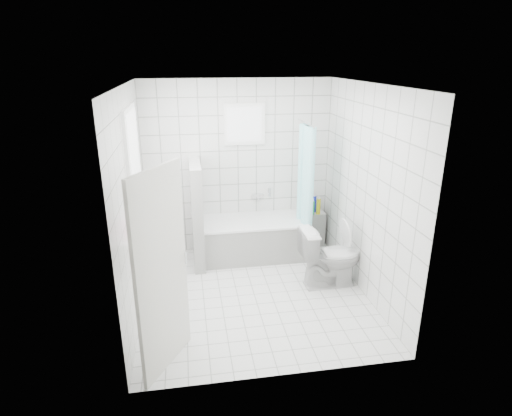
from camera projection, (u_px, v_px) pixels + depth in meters
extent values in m
plane|color=white|center=(254.00, 294.00, 5.49)|extent=(3.00, 3.00, 0.00)
plane|color=white|center=(254.00, 84.00, 4.62)|extent=(3.00, 3.00, 0.00)
cube|color=white|center=(238.00, 168.00, 6.45)|extent=(2.80, 0.02, 2.60)
cube|color=white|center=(282.00, 252.00, 3.66)|extent=(2.80, 0.02, 2.60)
cube|color=white|center=(132.00, 205.00, 4.84)|extent=(0.02, 3.00, 2.60)
cube|color=white|center=(366.00, 192.00, 5.27)|extent=(0.02, 3.00, 2.60)
cube|color=white|center=(136.00, 172.00, 5.02)|extent=(0.01, 0.90, 1.40)
cube|color=white|center=(245.00, 124.00, 6.20)|extent=(0.50, 0.01, 0.50)
cube|color=white|center=(146.00, 230.00, 5.28)|extent=(0.18, 1.02, 0.08)
cube|color=silver|center=(162.00, 273.00, 3.94)|extent=(0.44, 0.71, 2.00)
cube|color=white|center=(255.00, 239.00, 6.47)|extent=(1.54, 0.75, 0.55)
cube|color=white|center=(255.00, 221.00, 6.38)|extent=(1.56, 0.77, 0.03)
cube|color=white|center=(197.00, 214.00, 6.14)|extent=(0.15, 0.85, 1.50)
cube|color=white|center=(311.00, 229.00, 6.86)|extent=(0.40, 0.24, 0.55)
imported|color=silver|center=(330.00, 257.00, 5.60)|extent=(0.81, 0.48, 0.81)
cylinder|color=silver|center=(306.00, 123.00, 5.98)|extent=(0.02, 0.80, 0.02)
cube|color=silver|center=(258.00, 196.00, 6.61)|extent=(0.18, 0.06, 0.06)
imported|color=#38D3FF|center=(144.00, 225.00, 5.08)|extent=(0.11, 0.11, 0.19)
imported|color=silver|center=(146.00, 221.00, 5.23)|extent=(0.16, 0.16, 0.17)
imported|color=white|center=(146.00, 211.00, 5.36)|extent=(0.13, 0.13, 0.31)
imported|color=#C663AD|center=(147.00, 212.00, 5.51)|extent=(0.10, 0.10, 0.17)
imported|color=#D05190|center=(143.00, 226.00, 4.90)|extent=(0.16, 0.16, 0.30)
cylinder|color=yellow|center=(318.00, 207.00, 6.66)|extent=(0.06, 0.06, 0.25)
cylinder|color=#1C2EE0|center=(314.00, 204.00, 6.76)|extent=(0.06, 0.06, 0.26)
cylinder|color=green|center=(312.00, 208.00, 6.66)|extent=(0.06, 0.06, 0.21)
cylinder|color=#EC4D1B|center=(309.00, 206.00, 6.73)|extent=(0.06, 0.06, 0.22)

